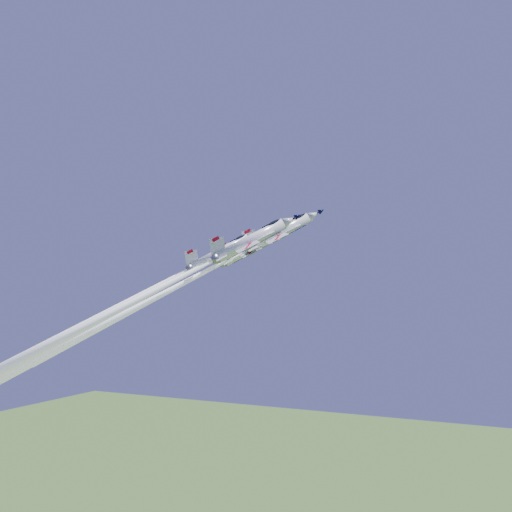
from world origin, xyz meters
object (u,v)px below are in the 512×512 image
at_px(jet_lead, 165,293).
at_px(jet_slot, 111,310).
at_px(jet_right, 151,293).
at_px(jet_left, 175,288).

distance_m(jet_lead, jet_slot, 10.82).
bearing_deg(jet_slot, jet_right, 44.85).
bearing_deg(jet_lead, jet_right, -14.11).
relative_size(jet_right, jet_slot, 0.89).
bearing_deg(jet_right, jet_lead, 165.89).
bearing_deg(jet_lead, jet_left, 150.55).
bearing_deg(jet_lead, jet_slot, -77.08).
bearing_deg(jet_left, jet_slot, -64.32).
height_order(jet_right, jet_slot, jet_right).
bearing_deg(jet_slot, jet_lead, 102.92).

